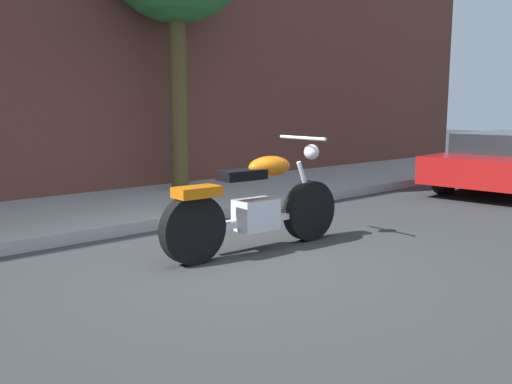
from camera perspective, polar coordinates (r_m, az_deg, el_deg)
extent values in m
plane|color=#303335|center=(5.26, -2.38, -7.59)|extent=(60.00, 60.00, 0.00)
cube|color=#A1A1A1|center=(7.78, -16.57, -2.01)|extent=(22.64, 2.55, 0.14)
cylinder|color=black|center=(6.17, 5.56, -1.93)|extent=(0.68, 0.17, 0.67)
cylinder|color=black|center=(5.24, -6.56, -3.89)|extent=(0.68, 0.17, 0.67)
cube|color=silver|center=(5.66, 0.00, -2.35)|extent=(0.45, 0.30, 0.32)
cube|color=silver|center=(5.68, 0.00, -3.05)|extent=(1.38, 0.14, 0.06)
ellipsoid|color=#D1660C|center=(5.70, 1.42, 2.67)|extent=(0.53, 0.28, 0.22)
cube|color=black|center=(5.48, -1.47, 1.80)|extent=(0.49, 0.26, 0.10)
cube|color=#D1660C|center=(5.20, -6.17, 0.02)|extent=(0.45, 0.26, 0.10)
cylinder|color=silver|center=(6.08, 5.20, 0.59)|extent=(0.27, 0.06, 0.58)
cylinder|color=silver|center=(5.98, 4.85, 5.63)|extent=(0.07, 0.70, 0.04)
sphere|color=silver|center=(6.09, 5.79, 4.17)|extent=(0.17, 0.17, 0.17)
cylinder|color=silver|center=(5.66, -3.00, -3.40)|extent=(0.80, 0.13, 0.09)
cylinder|color=black|center=(12.60, 24.46, 2.77)|extent=(0.66, 0.28, 0.64)
cylinder|color=black|center=(9.97, 19.04, 1.66)|extent=(0.66, 0.28, 0.64)
cylinder|color=brown|center=(9.10, -8.07, 9.97)|extent=(0.28, 0.28, 3.35)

